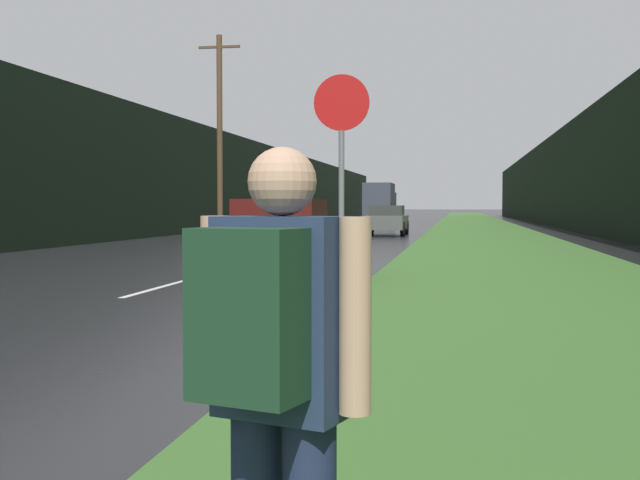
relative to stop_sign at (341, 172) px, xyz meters
The scene contains 11 objects.
grass_verge 30.76m from the stop_sign, 84.94° to the left, with size 6.00×240.00×0.02m, color #386028.
lane_stripe_c 5.59m from the stop_sign, 136.19° to the left, with size 0.12×3.00×0.01m, color silver.
lane_stripe_d 11.46m from the stop_sign, 109.66° to the left, with size 0.12×3.00×0.01m, color silver.
treeline_far_side 42.72m from the stop_sign, 108.17° to the left, with size 2.00×140.00×5.87m, color black.
treeline_near_side 41.52m from the stop_sign, 77.89° to the left, with size 2.00×140.00×6.33m, color black.
utility_pole_far 24.88m from the stop_sign, 110.33° to the left, with size 1.80×0.24×8.63m.
stop_sign is the anchor object (origin of this frame).
hitchhiker_with_backpack 7.48m from the stop_sign, 83.19° to the right, with size 0.55×0.48×1.63m.
car_passing_near 6.08m from the stop_sign, 110.03° to the left, with size 1.96×4.02×1.58m.
car_passing_far 29.45m from the stop_sign, 93.99° to the left, with size 1.97×4.48×1.46m.
delivery_truck 62.65m from the stop_sign, 95.09° to the left, with size 2.61×7.49×3.42m.
Camera 1 is at (5.21, -0.23, 1.45)m, focal length 45.00 mm.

